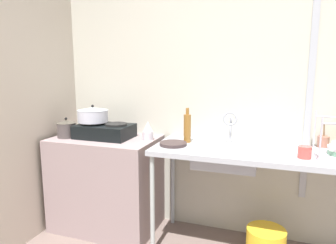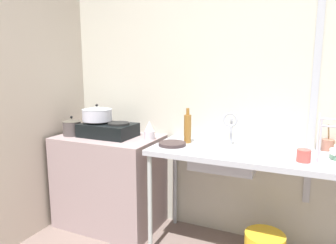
{
  "view_description": "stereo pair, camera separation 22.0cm",
  "coord_description": "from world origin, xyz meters",
  "px_view_note": "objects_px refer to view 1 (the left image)",
  "views": [
    {
      "loc": [
        -0.03,
        -0.85,
        1.43
      ],
      "look_at": [
        -0.83,
        1.44,
        1.01
      ],
      "focal_mm": 32.35,
      "sensor_mm": 36.0,
      "label": 1
    },
    {
      "loc": [
        0.18,
        -0.77,
        1.43
      ],
      "look_at": [
        -0.83,
        1.44,
        1.01
      ],
      "focal_mm": 32.35,
      "sensor_mm": 36.0,
      "label": 2
    }
  ],
  "objects_px": {
    "pot_on_left_burner": "(93,115)",
    "pot_beside_stove": "(66,129)",
    "faucet": "(230,122)",
    "bucket_on_floor": "(266,244)",
    "stove": "(105,131)",
    "utensil_jar": "(323,142)",
    "bottle_by_sink": "(187,128)",
    "sink_basin": "(225,158)",
    "percolator": "(148,131)",
    "frying_pan": "(173,144)",
    "cup_by_rack": "(305,152)",
    "small_bowl_on_drainboard": "(268,148)"
  },
  "relations": [
    {
      "from": "stove",
      "to": "bottle_by_sink",
      "type": "relative_size",
      "value": 1.67
    },
    {
      "from": "sink_basin",
      "to": "bottle_by_sink",
      "type": "bearing_deg",
      "value": 163.6
    },
    {
      "from": "cup_by_rack",
      "to": "bottle_by_sink",
      "type": "xyz_separation_m",
      "value": [
        -0.88,
        0.18,
        0.08
      ]
    },
    {
      "from": "bottle_by_sink",
      "to": "bucket_on_floor",
      "type": "bearing_deg",
      "value": -10.43
    },
    {
      "from": "sink_basin",
      "to": "frying_pan",
      "type": "distance_m",
      "value": 0.42
    },
    {
      "from": "pot_on_left_burner",
      "to": "utensil_jar",
      "type": "distance_m",
      "value": 1.91
    },
    {
      "from": "pot_beside_stove",
      "to": "faucet",
      "type": "bearing_deg",
      "value": 8.54
    },
    {
      "from": "faucet",
      "to": "utensil_jar",
      "type": "relative_size",
      "value": 1.29
    },
    {
      "from": "pot_on_left_burner",
      "to": "pot_beside_stove",
      "type": "distance_m",
      "value": 0.27
    },
    {
      "from": "percolator",
      "to": "bottle_by_sink",
      "type": "bearing_deg",
      "value": 3.69
    },
    {
      "from": "percolator",
      "to": "sink_basin",
      "type": "bearing_deg",
      "value": -6.34
    },
    {
      "from": "percolator",
      "to": "cup_by_rack",
      "type": "relative_size",
      "value": 1.82
    },
    {
      "from": "percolator",
      "to": "faucet",
      "type": "relative_size",
      "value": 0.6
    },
    {
      "from": "stove",
      "to": "percolator",
      "type": "xyz_separation_m",
      "value": [
        0.39,
        0.05,
        0.02
      ]
    },
    {
      "from": "pot_on_left_burner",
      "to": "percolator",
      "type": "height_order",
      "value": "pot_on_left_burner"
    },
    {
      "from": "stove",
      "to": "utensil_jar",
      "type": "relative_size",
      "value": 2.3
    },
    {
      "from": "frying_pan",
      "to": "small_bowl_on_drainboard",
      "type": "height_order",
      "value": "small_bowl_on_drainboard"
    },
    {
      "from": "sink_basin",
      "to": "frying_pan",
      "type": "xyz_separation_m",
      "value": [
        -0.41,
        -0.04,
        0.09
      ]
    },
    {
      "from": "utensil_jar",
      "to": "percolator",
      "type": "bearing_deg",
      "value": -172.69
    },
    {
      "from": "pot_on_left_burner",
      "to": "utensil_jar",
      "type": "bearing_deg",
      "value": 6.94
    },
    {
      "from": "bucket_on_floor",
      "to": "pot_beside_stove",
      "type": "bearing_deg",
      "value": -178.38
    },
    {
      "from": "bottle_by_sink",
      "to": "utensil_jar",
      "type": "distance_m",
      "value": 1.05
    },
    {
      "from": "sink_basin",
      "to": "small_bowl_on_drainboard",
      "type": "bearing_deg",
      "value": 9.45
    },
    {
      "from": "percolator",
      "to": "frying_pan",
      "type": "relative_size",
      "value": 0.74
    },
    {
      "from": "pot_beside_stove",
      "to": "frying_pan",
      "type": "xyz_separation_m",
      "value": [
        0.99,
        0.03,
        -0.07
      ]
    },
    {
      "from": "faucet",
      "to": "bucket_on_floor",
      "type": "relative_size",
      "value": 0.92
    },
    {
      "from": "faucet",
      "to": "utensil_jar",
      "type": "height_order",
      "value": "faucet"
    },
    {
      "from": "stove",
      "to": "sink_basin",
      "type": "height_order",
      "value": "stove"
    },
    {
      "from": "pot_beside_stove",
      "to": "sink_basin",
      "type": "bearing_deg",
      "value": 3.05
    },
    {
      "from": "faucet",
      "to": "bucket_on_floor",
      "type": "height_order",
      "value": "faucet"
    },
    {
      "from": "pot_on_left_burner",
      "to": "small_bowl_on_drainboard",
      "type": "bearing_deg",
      "value": 1.12
    },
    {
      "from": "pot_beside_stove",
      "to": "utensil_jar",
      "type": "xyz_separation_m",
      "value": [
        2.1,
        0.33,
        -0.03
      ]
    },
    {
      "from": "pot_on_left_burner",
      "to": "pot_beside_stove",
      "type": "relative_size",
      "value": 1.5
    },
    {
      "from": "stove",
      "to": "percolator",
      "type": "relative_size",
      "value": 2.98
    },
    {
      "from": "pot_on_left_burner",
      "to": "frying_pan",
      "type": "relative_size",
      "value": 1.24
    },
    {
      "from": "bottle_by_sink",
      "to": "utensil_jar",
      "type": "height_order",
      "value": "bottle_by_sink"
    },
    {
      "from": "stove",
      "to": "faucet",
      "type": "height_order",
      "value": "faucet"
    },
    {
      "from": "frying_pan",
      "to": "cup_by_rack",
      "type": "xyz_separation_m",
      "value": [
        0.96,
        -0.04,
        0.03
      ]
    },
    {
      "from": "frying_pan",
      "to": "stove",
      "type": "bearing_deg",
      "value": 174.32
    },
    {
      "from": "frying_pan",
      "to": "bucket_on_floor",
      "type": "height_order",
      "value": "frying_pan"
    },
    {
      "from": "pot_on_left_burner",
      "to": "frying_pan",
      "type": "bearing_deg",
      "value": -4.84
    },
    {
      "from": "pot_on_left_burner",
      "to": "small_bowl_on_drainboard",
      "type": "relative_size",
      "value": 2.65
    },
    {
      "from": "stove",
      "to": "utensil_jar",
      "type": "distance_m",
      "value": 1.79
    },
    {
      "from": "cup_by_rack",
      "to": "bucket_on_floor",
      "type": "height_order",
      "value": "cup_by_rack"
    },
    {
      "from": "percolator",
      "to": "small_bowl_on_drainboard",
      "type": "bearing_deg",
      "value": -1.35
    },
    {
      "from": "pot_beside_stove",
      "to": "percolator",
      "type": "height_order",
      "value": "pot_beside_stove"
    },
    {
      "from": "frying_pan",
      "to": "small_bowl_on_drainboard",
      "type": "xyz_separation_m",
      "value": [
        0.72,
        0.09,
        0.01
      ]
    },
    {
      "from": "pot_on_left_burner",
      "to": "utensil_jar",
      "type": "relative_size",
      "value": 1.3
    },
    {
      "from": "stove",
      "to": "utensil_jar",
      "type": "xyz_separation_m",
      "value": [
        1.77,
        0.23,
        -0.01
      ]
    },
    {
      "from": "stove",
      "to": "percolator",
      "type": "distance_m",
      "value": 0.39
    }
  ]
}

